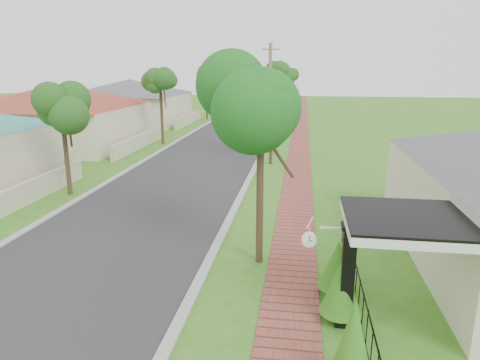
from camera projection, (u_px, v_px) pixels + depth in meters
The scene contains 16 objects.
ground at pixel (172, 288), 11.78m from camera, with size 160.00×160.00×0.00m, color #2E761C.
road at pixel (214, 150), 31.32m from camera, with size 7.00×120.00×0.02m, color #28282B.
kerb_right at pixel (263, 151), 30.81m from camera, with size 0.30×120.00×0.10m, color #9E9E99.
kerb_left at pixel (166, 148), 31.84m from camera, with size 0.30×120.00×0.10m, color #9E9E99.
sidewalk at pixel (299, 152), 30.45m from camera, with size 1.50×120.00×0.03m, color #964C3C.
porch_post at pixel (347, 281), 9.90m from camera, with size 0.48×0.48×2.52m.
picket_fence at pixel (356, 284), 10.96m from camera, with size 0.03×8.02×1.00m.
street_trees at pixel (230, 83), 36.68m from camera, with size 10.70×37.65×5.89m.
hedge_row at pixel (342, 293), 9.92m from camera, with size 0.91×4.44×1.99m.
far_house_red at pixel (58, 115), 32.39m from camera, with size 15.56×15.56×4.60m.
far_house_grey at pixel (130, 101), 45.78m from camera, with size 15.56×15.56×4.60m.
parked_car_red at pixel (260, 128), 38.03m from camera, with size 1.49×3.70×1.26m, color #63120E.
parked_car_white at pixel (266, 131), 35.54m from camera, with size 1.46×4.19×1.38m, color white.
near_tree at pixel (261, 105), 12.16m from camera, with size 2.37×2.37×6.08m.
utility_pole at pixel (270, 98), 29.78m from camera, with size 1.20×0.24×7.44m.
station_clock at pixel (311, 239), 10.19m from camera, with size 1.04×0.13×0.54m.
Camera 1 is at (3.39, -10.23, 5.93)m, focal length 32.00 mm.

